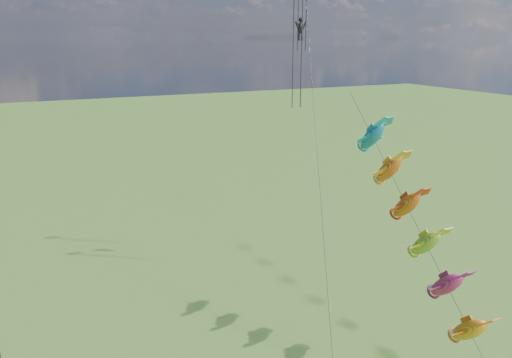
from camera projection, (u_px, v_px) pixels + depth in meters
name	position (u px, v px, depth m)	size (l,w,h in m)	color
fish_windsock_rig	(416.00, 224.00, 28.29)	(0.97, 15.97, 15.42)	brown
parafoil_rig	(301.00, 23.00, 37.63)	(7.24, 16.40, 26.88)	brown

